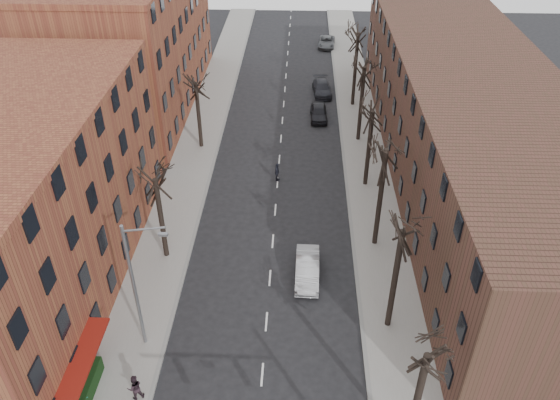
# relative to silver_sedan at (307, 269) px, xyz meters

# --- Properties ---
(sidewalk_left) EXTENTS (4.00, 90.00, 0.15)m
(sidewalk_left) POSITION_rel_silver_sedan_xyz_m (-10.57, 18.81, -0.68)
(sidewalk_left) COLOR gray
(sidewalk_left) RESTS_ON ground
(sidewalk_right) EXTENTS (4.00, 90.00, 0.15)m
(sidewalk_right) POSITION_rel_silver_sedan_xyz_m (5.43, 18.81, -0.68)
(sidewalk_right) COLOR gray
(sidewalk_right) RESTS_ON ground
(building_left_near) EXTENTS (12.00, 26.00, 12.00)m
(building_left_near) POSITION_rel_silver_sedan_xyz_m (-18.57, -1.19, 5.25)
(building_left_near) COLOR brown
(building_left_near) RESTS_ON ground
(building_left_far) EXTENTS (12.00, 28.00, 14.00)m
(building_left_far) POSITION_rel_silver_sedan_xyz_m (-18.57, 27.81, 6.25)
(building_left_far) COLOR brown
(building_left_far) RESTS_ON ground
(building_right) EXTENTS (12.00, 50.00, 10.00)m
(building_right) POSITION_rel_silver_sedan_xyz_m (13.43, 13.81, 4.25)
(building_right) COLOR #492B22
(building_right) RESTS_ON ground
(awning_left) EXTENTS (1.20, 7.00, 0.15)m
(awning_left) POSITION_rel_silver_sedan_xyz_m (-11.97, -10.19, -0.75)
(awning_left) COLOR maroon
(awning_left) RESTS_ON ground
(tree_right_b) EXTENTS (5.20, 5.20, 10.80)m
(tree_right_b) POSITION_rel_silver_sedan_xyz_m (5.03, -4.19, -0.75)
(tree_right_b) COLOR black
(tree_right_b) RESTS_ON ground
(tree_right_c) EXTENTS (5.20, 5.20, 11.60)m
(tree_right_c) POSITION_rel_silver_sedan_xyz_m (5.03, 3.81, -0.75)
(tree_right_c) COLOR black
(tree_right_c) RESTS_ON ground
(tree_right_d) EXTENTS (5.20, 5.20, 10.00)m
(tree_right_d) POSITION_rel_silver_sedan_xyz_m (5.03, 11.81, -0.75)
(tree_right_d) COLOR black
(tree_right_d) RESTS_ON ground
(tree_right_e) EXTENTS (5.20, 5.20, 10.80)m
(tree_right_e) POSITION_rel_silver_sedan_xyz_m (5.03, 19.81, -0.75)
(tree_right_e) COLOR black
(tree_right_e) RESTS_ON ground
(tree_right_f) EXTENTS (5.20, 5.20, 11.60)m
(tree_right_f) POSITION_rel_silver_sedan_xyz_m (5.03, 27.81, -0.75)
(tree_right_f) COLOR black
(tree_right_f) RESTS_ON ground
(tree_left_a) EXTENTS (5.20, 5.20, 9.50)m
(tree_left_a) POSITION_rel_silver_sedan_xyz_m (-10.17, 1.81, -0.75)
(tree_left_a) COLOR black
(tree_left_a) RESTS_ON ground
(tree_left_b) EXTENTS (5.20, 5.20, 9.50)m
(tree_left_b) POSITION_rel_silver_sedan_xyz_m (-10.17, 17.81, -0.75)
(tree_left_b) COLOR black
(tree_left_b) RESTS_ON ground
(streetlight) EXTENTS (2.45, 0.22, 9.03)m
(streetlight) POSITION_rel_silver_sedan_xyz_m (-9.60, -6.19, 4.26)
(streetlight) COLOR slate
(streetlight) RESTS_ON ground
(silver_sedan) EXTENTS (1.67, 4.61, 1.51)m
(silver_sedan) POSITION_rel_silver_sedan_xyz_m (0.00, 0.00, 0.00)
(silver_sedan) COLOR #A2A4A9
(silver_sedan) RESTS_ON ground
(parked_car_near) EXTENTS (1.81, 4.32, 1.46)m
(parked_car_near) POSITION_rel_silver_sedan_xyz_m (1.23, 24.36, -0.03)
(parked_car_near) COLOR black
(parked_car_near) RESTS_ON ground
(parked_car_mid) EXTENTS (2.35, 4.97, 1.40)m
(parked_car_mid) POSITION_rel_silver_sedan_xyz_m (1.71, 30.73, -0.05)
(parked_car_mid) COLOR #212229
(parked_car_mid) RESTS_ON ground
(parked_car_far) EXTENTS (2.50, 4.78, 1.28)m
(parked_car_far) POSITION_rel_silver_sedan_xyz_m (2.73, 46.60, -0.11)
(parked_car_far) COLOR #53565A
(parked_car_far) RESTS_ON ground
(pedestrian_b) EXTENTS (1.02, 0.93, 1.70)m
(pedestrian_b) POSITION_rel_silver_sedan_xyz_m (-9.30, -10.05, 0.24)
(pedestrian_b) COLOR black
(pedestrian_b) RESTS_ON sidewalk_left
(pedestrian_crossing) EXTENTS (0.55, 1.04, 1.69)m
(pedestrian_crossing) POSITION_rel_silver_sedan_xyz_m (-2.62, 12.22, 0.09)
(pedestrian_crossing) COLOR black
(pedestrian_crossing) RESTS_ON ground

